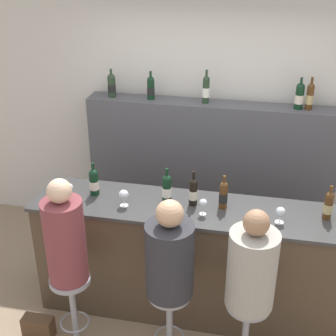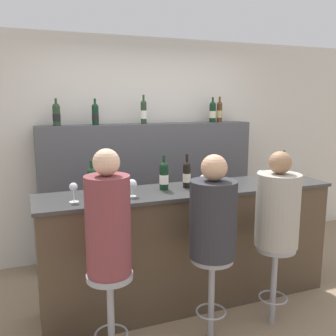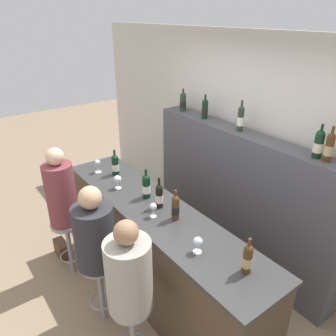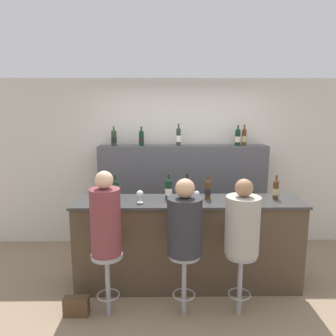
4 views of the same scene
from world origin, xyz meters
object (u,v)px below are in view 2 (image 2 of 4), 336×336
object	(u,v)px
wine_glass_2	(204,179)
wine_bottle_counter_3	(211,173)
wine_bottle_backbar_3	(213,112)
wine_bottle_counter_0	(92,182)
guest_seated_right	(278,207)
wine_glass_1	(132,185)
wine_glass_3	(261,175)
guest_seated_left	(108,220)
wine_bottle_counter_1	(164,176)
wine_bottle_counter_2	(187,174)
wine_bottle_backbar_0	(56,114)
wine_bottle_backbar_2	(144,112)
wine_bottle_counter_4	(283,167)
bar_stool_right	(275,264)
wine_glass_0	(73,188)
bar_stool_left	(110,295)
guest_seated_middle	(213,214)
wine_bottle_backbar_4	(219,112)
bar_stool_middle	(212,276)
wine_bottle_backbar_1	(95,114)

from	to	relation	value
wine_glass_2	wine_bottle_counter_3	bearing A→B (deg)	43.49
wine_bottle_counter_3	wine_bottle_backbar_3	distance (m)	1.35
wine_bottle_counter_0	guest_seated_right	size ratio (longest dim) A/B	0.38
wine_bottle_counter_0	wine_glass_1	size ratio (longest dim) A/B	2.03
wine_glass_1	wine_glass_3	distance (m)	1.25
wine_bottle_backbar_3	guest_seated_left	size ratio (longest dim) A/B	0.35
wine_bottle_counter_1	wine_bottle_counter_2	world-z (taller)	wine_bottle_counter_1
wine_bottle_backbar_0	wine_bottle_backbar_3	distance (m)	1.85
wine_bottle_backbar_0	wine_bottle_backbar_2	world-z (taller)	wine_bottle_backbar_2
wine_glass_1	wine_bottle_backbar_2	bearing A→B (deg)	68.06
wine_bottle_counter_4	wine_glass_2	distance (m)	0.97
wine_bottle_backbar_0	guest_seated_left	size ratio (longest dim) A/B	0.33
wine_bottle_counter_3	wine_glass_2	size ratio (longest dim) A/B	2.10
guest_seated_right	wine_bottle_counter_2	bearing A→B (deg)	128.86
wine_bottle_counter_1	guest_seated_right	xyz separation A→B (m)	(0.74, -0.64, -0.19)
wine_bottle_backbar_3	bar_stool_right	bearing A→B (deg)	-100.22
wine_glass_0	bar_stool_left	bearing A→B (deg)	-72.60
guest_seated_middle	wine_bottle_counter_3	bearing A→B (deg)	63.88
wine_bottle_counter_1	wine_bottle_backbar_0	size ratio (longest dim) A/B	1.08
wine_bottle_backbar_4	wine_bottle_backbar_0	bearing A→B (deg)	-180.00
wine_bottle_counter_4	guest_seated_right	xyz separation A→B (m)	(-0.55, -0.64, -0.18)
wine_bottle_counter_1	wine_bottle_backbar_4	world-z (taller)	wine_bottle_backbar_4
wine_bottle_backbar_4	guest_seated_left	size ratio (longest dim) A/B	0.36
wine_bottle_counter_0	wine_bottle_counter_2	world-z (taller)	wine_bottle_counter_2
wine_bottle_counter_0	wine_glass_2	bearing A→B (deg)	-8.19
wine_bottle_counter_3	wine_bottle_backbar_4	xyz separation A→B (m)	(0.68, 1.10, 0.53)
wine_bottle_counter_0	wine_bottle_backbar_3	bearing A→B (deg)	33.01
wine_bottle_backbar_0	wine_glass_0	xyz separation A→B (m)	(-0.00, -1.23, -0.52)
wine_bottle_backbar_2	bar_stool_middle	bearing A→B (deg)	-90.41
wine_glass_3	wine_bottle_backbar_0	bearing A→B (deg)	144.34
wine_bottle_counter_4	bar_stool_right	world-z (taller)	wine_bottle_counter_4
wine_bottle_counter_4	bar_stool_left	size ratio (longest dim) A/B	0.42
wine_bottle_counter_1	wine_glass_3	world-z (taller)	wine_bottle_counter_1
bar_stool_right	wine_bottle_backbar_1	bearing A→B (deg)	122.98
wine_bottle_backbar_1	guest_seated_left	distance (m)	1.87
wine_glass_0	bar_stool_middle	bearing A→B (deg)	-27.89
wine_bottle_counter_0	bar_stool_left	size ratio (longest dim) A/B	0.43
wine_bottle_backbar_3	guest_seated_middle	bearing A→B (deg)	-117.37
wine_bottle_counter_4	guest_seated_left	xyz separation A→B (m)	(-1.93, -0.64, -0.13)
wine_bottle_counter_1	bar_stool_middle	size ratio (longest dim) A/B	0.45
bar_stool_left	guest_seated_right	bearing A→B (deg)	-0.00
guest_seated_middle	wine_bottle_backbar_1	bearing A→B (deg)	107.31
wine_bottle_counter_0	bar_stool_right	distance (m)	1.66
wine_glass_0	guest_seated_middle	size ratio (longest dim) A/B	0.20
guest_seated_left	bar_stool_middle	xyz separation A→B (m)	(0.80, 0.00, -0.54)
wine_bottle_backbar_1	wine_bottle_backbar_4	size ratio (longest dim) A/B	0.92
wine_bottle_counter_3	wine_bottle_backbar_1	xyz separation A→B (m)	(-0.86, 1.10, 0.51)
wine_bottle_counter_1	guest_seated_middle	distance (m)	0.69
guest_seated_left	bar_stool_right	world-z (taller)	guest_seated_left
wine_bottle_backbar_2	bar_stool_right	world-z (taller)	wine_bottle_backbar_2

